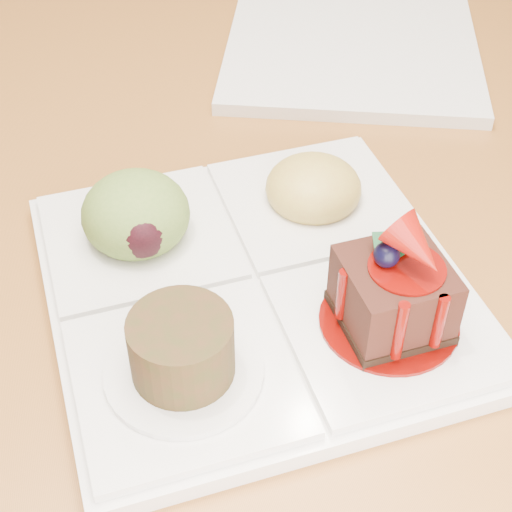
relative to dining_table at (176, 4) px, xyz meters
name	(u,v)px	position (x,y,z in m)	size (l,w,h in m)	color
ground	(202,355)	(0.00, 0.00, -0.68)	(6.00, 6.00, 0.00)	brown
dining_table	(176,4)	(0.00, 0.00, 0.00)	(1.00, 1.80, 0.75)	#945826
sampler_plate	(251,269)	(-0.08, -0.58, 0.09)	(0.27, 0.27, 0.10)	silver
second_plate	(352,50)	(0.11, -0.30, 0.07)	(0.24, 0.24, 0.01)	silver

